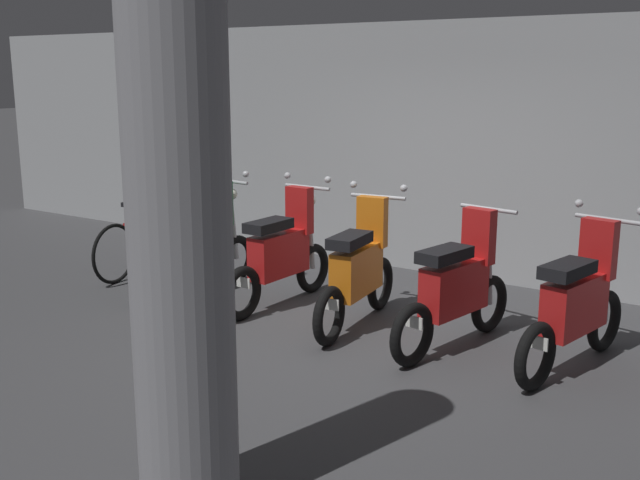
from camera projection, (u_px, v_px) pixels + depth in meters
ground_plane at (332, 339)px, 6.75m from camera, size 80.00×80.00×0.00m
back_wall at (460, 151)px, 8.63m from camera, size 16.00×0.30×2.89m
motorbike_slot_0 at (200, 241)px, 8.05m from camera, size 0.59×1.68×1.29m
motorbike_slot_1 at (282, 254)px, 7.64m from camera, size 0.59×1.68×1.29m
motorbike_slot_2 at (359, 270)px, 7.01m from camera, size 0.59×1.68×1.29m
motorbike_slot_3 at (457, 288)px, 6.45m from camera, size 0.57×1.67×1.18m
motorbike_slot_4 at (577, 305)px, 5.98m from camera, size 0.59×1.67×1.29m
bicycle at (145, 243)px, 8.88m from camera, size 0.50×1.73×0.89m
support_pillar at (181, 250)px, 3.86m from camera, size 0.54×0.54×2.89m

